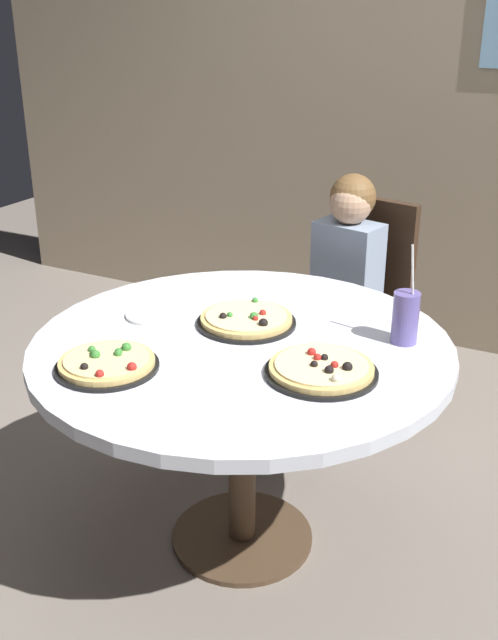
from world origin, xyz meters
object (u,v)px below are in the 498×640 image
(pizza_veggie, at_px, (247,320))
(soda_cup, at_px, (405,317))
(chair_wooden, at_px, (358,299))
(dining_table, at_px, (242,367))
(plate_small, at_px, (153,315))
(pizza_cheese, at_px, (107,363))
(diner_child, at_px, (335,322))
(pizza_pepperoni, at_px, (322,369))

(pizza_veggie, xyz_separation_m, soda_cup, (0.48, 0.10, 0.06))
(chair_wooden, xyz_separation_m, pizza_veggie, (-0.06, -0.91, 0.24))
(soda_cup, bearing_deg, dining_table, -153.47)
(plate_small, bearing_deg, pizza_cheese, -74.97)
(diner_child, bearing_deg, pizza_pepperoni, -71.43)
(diner_child, bearing_deg, plate_small, -112.38)
(chair_wooden, height_order, plate_small, chair_wooden)
(diner_child, relative_size, soda_cup, 3.52)
(dining_table, height_order, pizza_veggie, pizza_veggie)
(pizza_veggie, distance_m, soda_cup, 0.50)
(pizza_cheese, xyz_separation_m, plate_small, (-0.10, 0.38, -0.01))
(pizza_pepperoni, xyz_separation_m, soda_cup, (0.14, 0.31, 0.06))
(soda_cup, bearing_deg, chair_wooden, 117.60)
(diner_child, distance_m, pizza_pepperoni, 1.03)
(soda_cup, bearing_deg, pizza_cheese, -140.89)
(chair_wooden, xyz_separation_m, pizza_cheese, (-0.27, -1.37, 0.24))
(pizza_cheese, bearing_deg, diner_child, 78.93)
(plate_small, bearing_deg, pizza_veggie, 14.60)
(pizza_pepperoni, bearing_deg, diner_child, 108.57)
(soda_cup, bearing_deg, plate_small, -167.02)
(pizza_pepperoni, height_order, plate_small, pizza_pepperoni)
(pizza_cheese, distance_m, soda_cup, 0.89)
(soda_cup, distance_m, plate_small, 0.81)
(pizza_cheese, bearing_deg, plate_small, 105.03)
(dining_table, bearing_deg, plate_small, 173.79)
(dining_table, xyz_separation_m, pizza_veggie, (-0.04, 0.12, 0.11))
(diner_child, relative_size, pizza_pepperoni, 3.41)
(pizza_pepperoni, relative_size, plate_small, 1.76)
(pizza_veggie, relative_size, plate_small, 1.77)
(pizza_pepperoni, distance_m, soda_cup, 0.35)
(pizza_pepperoni, bearing_deg, pizza_veggie, 148.49)
(dining_table, xyz_separation_m, pizza_pepperoni, (0.30, -0.09, 0.11))
(pizza_veggie, distance_m, plate_small, 0.32)
(diner_child, xyz_separation_m, pizza_cheese, (-0.23, -1.19, 0.28))
(diner_child, height_order, soda_cup, diner_child)
(pizza_veggie, bearing_deg, pizza_pepperoni, -31.51)
(pizza_pepperoni, bearing_deg, pizza_cheese, -155.98)
(chair_wooden, bearing_deg, plate_small, -110.35)
(chair_wooden, relative_size, plate_small, 5.28)
(chair_wooden, distance_m, diner_child, 0.19)
(pizza_cheese, height_order, pizza_pepperoni, same)
(chair_wooden, distance_m, pizza_veggie, 0.94)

